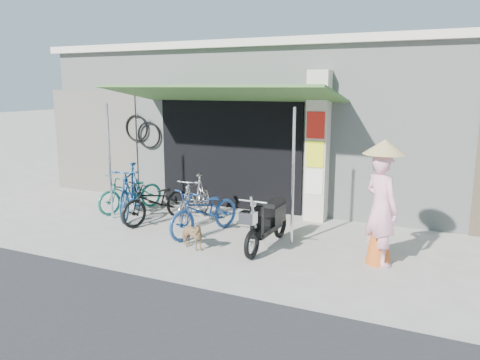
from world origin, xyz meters
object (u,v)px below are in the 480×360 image
at_px(bike_teal, 131,192).
at_px(bike_silver, 195,198).
at_px(bike_navy, 205,211).
at_px(moped, 268,222).
at_px(street_dog, 191,235).
at_px(nun, 381,204).
at_px(bike_blue, 130,191).
at_px(bike_black, 157,201).

distance_m(bike_teal, bike_silver, 1.67).
bearing_deg(bike_silver, bike_navy, -55.02).
bearing_deg(moped, street_dog, -147.94).
bearing_deg(nun, bike_blue, 35.33).
xyz_separation_m(bike_black, street_dog, (1.44, -1.10, -0.19)).
xyz_separation_m(bike_blue, moped, (3.30, -0.56, -0.12)).
height_order(bike_silver, moped, bike_silver).
relative_size(bike_black, moped, 0.99).
bearing_deg(moped, bike_teal, 167.43).
bearing_deg(bike_teal, bike_navy, 0.94).
relative_size(bike_black, bike_navy, 0.98).
bearing_deg(bike_navy, bike_black, -176.99).
relative_size(bike_teal, bike_blue, 0.87).
relative_size(bike_silver, moped, 0.94).
distance_m(bike_teal, street_dog, 2.91).
height_order(bike_teal, bike_navy, bike_navy).
bearing_deg(bike_black, street_dog, -21.54).
relative_size(bike_silver, nun, 0.82).
height_order(bike_silver, street_dog, bike_silver).
bearing_deg(bike_blue, bike_silver, -14.75).
distance_m(bike_blue, nun, 5.17).
bearing_deg(bike_blue, bike_teal, 101.66).
bearing_deg(nun, bike_silver, 29.21).
xyz_separation_m(bike_blue, bike_navy, (2.00, -0.41, -0.10)).
bearing_deg(nun, bike_black, 35.76).
distance_m(bike_blue, street_dog, 2.51).
xyz_separation_m(bike_silver, street_dog, (0.77, -1.47, -0.23)).
bearing_deg(bike_blue, nun, -31.34).
bearing_deg(bike_black, bike_blue, -172.95).
height_order(bike_blue, moped, bike_blue).
bearing_deg(bike_navy, bike_teal, 177.38).
xyz_separation_m(street_dog, moped, (1.12, 0.65, 0.18)).
xyz_separation_m(bike_navy, moped, (1.30, -0.16, -0.01)).
relative_size(bike_teal, bike_black, 0.96).
height_order(bike_silver, bike_navy, bike_silver).
distance_m(bike_black, street_dog, 1.82).
relative_size(bike_blue, nun, 0.95).
height_order(bike_navy, nun, nun).
distance_m(bike_teal, bike_blue, 0.47).
distance_m(bike_silver, bike_navy, 0.89).
xyz_separation_m(bike_blue, bike_black, (0.73, -0.11, -0.11)).
bearing_deg(moped, bike_blue, 172.26).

